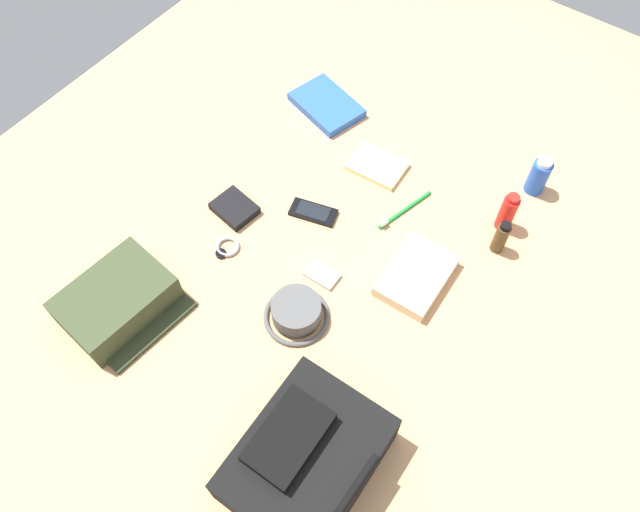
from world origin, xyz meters
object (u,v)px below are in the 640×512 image
deodorant_spray (539,176)px  toothbrush (402,211)px  backpack (306,458)px  cologne_bottle (501,237)px  sunscreen_spray (507,212)px  wristwatch (227,248)px  paperback_novel (327,105)px  bucket_hat (296,312)px  folded_towel (416,276)px  toiletry_pouch (118,302)px  cell_phone (313,212)px  wallet (235,208)px  notepad (377,166)px  media_player (322,275)px

deodorant_spray → toothbrush: bearing=-41.3°
backpack → cologne_bottle: 0.73m
sunscreen_spray → cologne_bottle: bearing=16.4°
sunscreen_spray → wristwatch: size_ratio=1.76×
paperback_novel → bucket_hat: bearing=30.0°
folded_towel → paperback_novel: bearing=-123.4°
toiletry_pouch → deodorant_spray: (-0.93, 0.64, 0.01)m
toiletry_pouch → folded_towel: 0.72m
bucket_hat → sunscreen_spray: (-0.53, 0.27, 0.03)m
cologne_bottle → paperback_novel: bearing=-102.7°
toothbrush → folded_towel: folded_towel is taller
bucket_hat → cell_phone: (-0.27, -0.15, -0.02)m
toiletry_pouch → paperback_novel: 0.84m
deodorant_spray → toiletry_pouch: bearing=-34.5°
backpack → cologne_bottle: backpack is taller
toiletry_pouch → toothbrush: 0.76m
backpack → bucket_hat: bearing=-139.3°
cell_phone → wallet: wallet is taller
cell_phone → wallet: 0.21m
backpack → wristwatch: backpack is taller
bucket_hat → wallet: 0.36m
deodorant_spray → notepad: size_ratio=0.80×
toiletry_pouch → media_player: size_ratio=3.18×
wristwatch → folded_towel: size_ratio=0.36×
media_player → folded_towel: folded_towel is taller
backpack → media_player: backpack is taller
paperback_novel → folded_towel: (0.35, 0.53, 0.01)m
sunscreen_spray → cell_phone: bearing=-58.1°
wristwatch → backpack: bearing=57.5°
wristwatch → wallet: size_ratio=0.65×
backpack → folded_towel: bearing=-174.3°
toiletry_pouch → deodorant_spray: size_ratio=2.27×
media_player → notepad: bearing=-167.9°
deodorant_spray → wallet: 0.82m
toiletry_pouch → wallet: toiletry_pouch is taller
sunscreen_spray → folded_towel: (0.28, -0.10, -0.04)m
cologne_bottle → wallet: bearing=-63.7°
bucket_hat → notepad: size_ratio=1.07×
sunscreen_spray → notepad: (0.03, -0.37, -0.05)m
backpack → paperback_novel: (-0.87, -0.58, -0.05)m
cologne_bottle → paperback_novel: (-0.15, -0.65, -0.04)m
backpack → sunscreen_spray: (-0.80, 0.05, -0.00)m
wristwatch → notepad: notepad is taller
sunscreen_spray → cologne_bottle: (0.07, 0.02, -0.01)m
bucket_hat → deodorant_spray: size_ratio=1.34×
backpack → wallet: backpack is taller
backpack → sunscreen_spray: 0.80m
toothbrush → sunscreen_spray: bearing=117.4°
bucket_hat → notepad: bucket_hat is taller
cologne_bottle → wallet: cologne_bottle is taller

